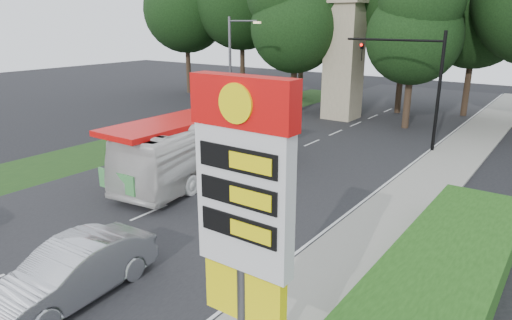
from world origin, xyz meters
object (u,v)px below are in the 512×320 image
Objects in this scene: traffic_signal_mast at (418,74)px; monument at (344,55)px; streetlight_signs at (233,68)px; transit_bus at (205,143)px; sedan_silver at (72,272)px; gas_station_pylon at (244,207)px.

monument reaches higher than traffic_signal_mast.
streetlight_signs reaches higher than transit_bus.
monument reaches higher than transit_bus.
transit_bus reaches higher than sedan_silver.
monument is (-7.68, 6.00, 0.43)m from traffic_signal_mast.
sedan_silver is (9.91, -19.91, -3.59)m from streetlight_signs.
traffic_signal_mast is at bearing 49.00° from transit_bus.
streetlight_signs is at bearing -121.97° from monument.
monument is at bearing 95.35° from sedan_silver.
gas_station_pylon is 0.59× the size of transit_bus.
streetlight_signs reaches higher than gas_station_pylon.
monument is (4.99, 7.99, 0.67)m from streetlight_signs.
traffic_signal_mast reaches higher than transit_bus.
gas_station_pylon is 0.95× the size of traffic_signal_mast.
streetlight_signs is at bearing 111.81° from sedan_silver.
traffic_signal_mast is 22.40m from sedan_silver.
gas_station_pylon is at bearing -5.59° from sedan_silver.
streetlight_signs reaches higher than sedan_silver.
monument reaches higher than sedan_silver.
traffic_signal_mast is 9.76m from monument.
gas_station_pylon reaches higher than sedan_silver.
monument is 0.87× the size of transit_bus.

